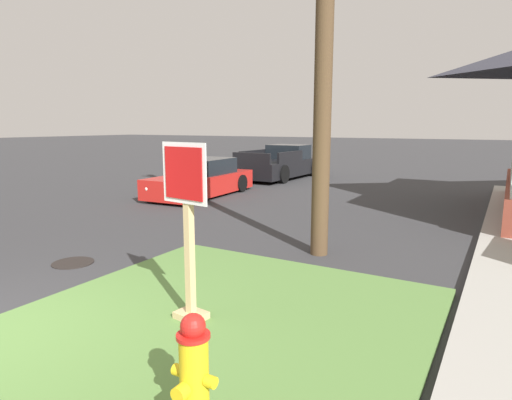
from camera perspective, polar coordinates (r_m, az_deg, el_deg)
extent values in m
cube|color=#567F3D|center=(5.57, -4.30, -15.04)|extent=(4.77, 4.69, 0.08)
cylinder|color=yellow|center=(3.54, -8.06, -22.27)|extent=(0.22, 0.22, 0.68)
cylinder|color=red|center=(3.37, -8.21, -17.15)|extent=(0.25, 0.25, 0.03)
sphere|color=red|center=(3.34, -8.24, -16.00)|extent=(0.19, 0.19, 0.19)
cube|color=red|center=(3.31, -8.27, -14.91)|extent=(0.04, 0.04, 0.04)
cylinder|color=yellow|center=(3.61, -10.08, -21.06)|extent=(0.08, 0.09, 0.09)
cylinder|color=yellow|center=(3.45, -5.95, -22.55)|extent=(0.08, 0.09, 0.09)
cylinder|color=yellow|center=(3.45, -9.84, -23.63)|extent=(0.12, 0.09, 0.12)
cube|color=tan|center=(5.15, -8.73, -4.63)|extent=(0.10, 0.10, 2.05)
cube|color=tan|center=(5.48, -8.46, -14.65)|extent=(0.39, 0.33, 0.08)
cube|color=white|center=(4.99, -9.37, 3.47)|extent=(0.69, 0.10, 0.69)
cube|color=red|center=(4.98, -9.49, 3.45)|extent=(0.59, 0.09, 0.59)
cylinder|color=black|center=(8.31, -22.80, -7.57)|extent=(0.70, 0.70, 0.02)
cube|color=red|center=(14.99, -7.21, 2.14)|extent=(1.95, 4.43, 0.64)
cube|color=black|center=(15.10, -6.79, 4.35)|extent=(1.58, 2.08, 0.56)
cylinder|color=black|center=(13.45, -7.57, 0.84)|extent=(0.25, 0.63, 0.62)
cylinder|color=black|center=(14.42, -12.86, 1.27)|extent=(0.25, 0.63, 0.62)
cylinder|color=black|center=(15.72, -2.01, 2.20)|extent=(0.25, 0.63, 0.62)
cylinder|color=black|center=(16.56, -6.90, 2.51)|extent=(0.25, 0.63, 0.62)
sphere|color=white|center=(12.98, -10.58, 1.15)|extent=(0.14, 0.14, 0.14)
sphere|color=red|center=(16.52, -1.58, 3.13)|extent=(0.12, 0.12, 0.12)
sphere|color=white|center=(13.63, -14.02, 1.42)|extent=(0.14, 0.14, 0.14)
sphere|color=red|center=(17.03, -4.62, 3.30)|extent=(0.12, 0.12, 0.12)
cube|color=black|center=(19.86, 3.27, 4.32)|extent=(2.05, 5.23, 0.68)
cube|color=black|center=(20.45, 4.25, 6.26)|extent=(1.75, 1.38, 0.68)
cube|color=black|center=(19.49, -0.39, 5.88)|extent=(0.14, 2.18, 0.44)
cube|color=black|center=(18.58, 4.51, 5.66)|extent=(0.14, 2.18, 0.44)
cube|color=black|center=(17.61, -0.61, 5.47)|extent=(1.76, 0.13, 0.44)
cylinder|color=black|center=(21.67, 3.06, 4.45)|extent=(0.27, 0.76, 0.76)
cylinder|color=black|center=(20.87, 7.52, 4.18)|extent=(0.27, 0.76, 0.76)
cylinder|color=black|center=(18.99, -1.39, 3.72)|extent=(0.27, 0.76, 0.76)
cylinder|color=black|center=(18.08, 3.52, 3.40)|extent=(0.27, 0.76, 0.76)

